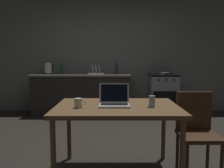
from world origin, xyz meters
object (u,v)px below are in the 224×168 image
Objects in this scene: stove_oven at (163,94)px; dish_rack at (96,72)px; chair at (197,128)px; bottle_b at (61,69)px; electric_kettle at (49,69)px; frying_pan at (164,73)px; dining_table at (117,112)px; laptop at (114,101)px; bottle at (117,68)px; coffee_mug at (79,103)px; drinking_glass at (152,101)px.

stove_oven is 2.62× the size of dish_rack.
bottle_b is at bearing 108.29° from chair.
electric_kettle is at bearing 112.41° from chair.
frying_pan is at bearing -2.72° from bottle_b.
dining_table is 2.99m from frying_pan.
bottle reaches higher than laptop.
laptop is at bearing -82.34° from dish_rack.
bottle_b is at bearing 16.97° from electric_kettle.
electric_kettle is 3.10m from coffee_mug.
electric_kettle reaches higher than coffee_mug.
dish_rack is (-0.75, 2.87, 0.13)m from drinking_glass.
dining_table is 5.07× the size of electric_kettle.
bottle_b is at bearing 174.01° from bottle.
stove_oven is 2.78× the size of laptop.
coffee_mug is at bearing -177.29° from drinking_glass.
laptop is 2.74× the size of drinking_glass.
bottle_b is at bearing 177.28° from frying_pan.
dining_table is at bearing 164.07° from chair.
dish_rack is at bearing 93.16° from laptop.
laptop is 1.07× the size of bottle.
frying_pan is (0.02, -0.03, 0.47)m from stove_oven.
bottle reaches higher than bottle_b.
electric_kettle reaches higher than bottle_b.
laptop is at bearing -91.57° from bottle.
dining_table is at bearing -67.49° from bottle_b.
chair is 3.64m from electric_kettle.
laptop is at bearing -111.65° from stove_oven.
bottle is 2.85m from drinking_glass.
bottle is 1.06m from frying_pan.
stove_oven is 2.11× the size of frying_pan.
stove_oven is at bearing -0.06° from electric_kettle.
coffee_mug is at bearing -166.09° from laptop.
dish_rack is at bearing 178.91° from frying_pan.
electric_kettle is 3.40m from drinking_glass.
stove_oven reaches higher than coffee_mug.
bottle_b reaches higher than stove_oven.
electric_kettle is 2.55m from frying_pan.
stove_oven is 0.69× the size of dining_table.
electric_kettle is at bearing 179.36° from frying_pan.
dish_rack is (1.05, 0.00, -0.07)m from electric_kettle.
chair is 2.89m from bottle.
stove_oven reaches higher than chair.
chair is at bearing -65.71° from dish_rack.
coffee_mug is at bearing -98.64° from bottle.
frying_pan reaches higher than coffee_mug.
drinking_glass is (0.74, 0.04, 0.01)m from coffee_mug.
dining_table is (-1.08, -2.79, 0.24)m from stove_oven.
chair is 3.08m from dish_rack.
bottle_b is (-2.27, 0.08, 0.56)m from stove_oven.
stove_oven is 3.63× the size of bottle_b.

